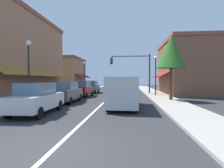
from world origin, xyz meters
TOP-DOWN VIEW (x-y plane):
  - ground_plane at (0.00, 18.00)m, footprint 80.00×80.00m
  - sidewalk_left at (-5.50, 18.00)m, footprint 2.60×56.00m
  - sidewalk_right at (5.50, 18.00)m, footprint 2.60×56.00m
  - lane_center_stripe at (0.00, 18.00)m, footprint 0.14×52.00m
  - storefront_left_block at (-9.21, 12.00)m, footprint 6.14×14.20m
  - storefront_right_block at (9.37, 20.00)m, footprint 6.45×10.20m
  - storefront_far_left at (-9.54, 28.00)m, footprint 6.80×8.20m
  - parked_car_nearest_left at (-3.09, 5.10)m, footprint 1.84×4.13m
  - parked_car_second_left at (-3.16, 10.14)m, footprint 1.83×4.12m
  - parked_car_third_left at (-3.15, 15.41)m, footprint 1.88×4.15m
  - parked_car_far_left at (-3.20, 20.58)m, footprint 1.82×4.12m
  - van_in_lane at (1.75, 7.87)m, footprint 2.11×5.23m
  - traffic_signal_mast_arm at (2.93, 19.19)m, footprint 5.20×0.50m
  - street_lamp_left_near at (-4.89, 7.40)m, footprint 0.36×0.36m
  - street_lamp_right_mid at (5.16, 16.36)m, footprint 0.36×0.36m
  - street_lamp_left_far at (-5.15, 24.37)m, footprint 0.36×0.36m
  - tree_right_near at (5.93, 12.17)m, footprint 2.71×2.71m

SIDE VIEW (x-z plane):
  - ground_plane at x=0.00m, z-range 0.00..0.00m
  - lane_center_stripe at x=0.00m, z-range 0.00..0.01m
  - sidewalk_left at x=-5.50m, z-range 0.00..0.12m
  - sidewalk_right at x=5.50m, z-range 0.00..0.12m
  - parked_car_nearest_left at x=-3.09m, z-range -0.01..1.76m
  - parked_car_second_left at x=-3.16m, z-range -0.01..1.76m
  - parked_car_third_left at x=-3.15m, z-range -0.01..1.76m
  - parked_car_far_left at x=-3.20m, z-range -0.01..1.76m
  - van_in_lane at x=1.75m, z-range 0.09..2.21m
  - storefront_far_left at x=-9.54m, z-range 0.01..5.91m
  - street_lamp_right_mid at x=5.16m, z-range 0.82..5.44m
  - street_lamp_left_near at x=-4.89m, z-range 0.82..5.51m
  - street_lamp_left_far at x=-5.15m, z-range 0.83..5.66m
  - storefront_right_block at x=9.37m, z-range 0.00..6.97m
  - traffic_signal_mast_arm at x=2.93m, z-range 0.99..6.24m
  - storefront_left_block at x=-9.21m, z-range 0.00..8.47m
  - tree_right_near at x=5.93m, z-range 1.45..7.41m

